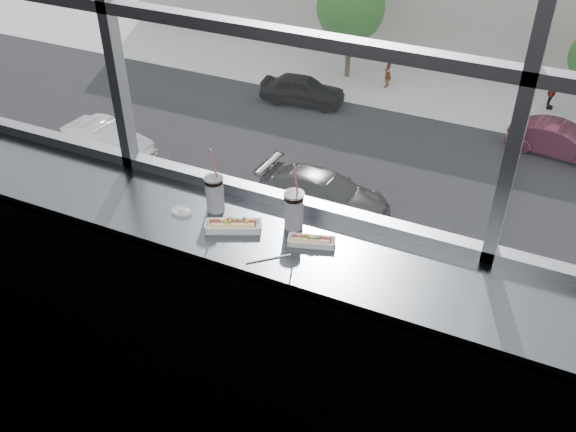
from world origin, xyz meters
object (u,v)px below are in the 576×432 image
at_px(loose_straw, 269,259).
at_px(car_far_b, 561,135).
at_px(soda_cup_right, 294,208).
at_px(pedestrian_a, 388,70).
at_px(hotdog_tray_left, 233,225).
at_px(pedestrian_b, 553,89).
at_px(wrapper, 182,211).
at_px(tree_left, 351,8).
at_px(car_far_a, 303,85).
at_px(car_near_a, 107,134).
at_px(hotdog_tray_right, 312,240).
at_px(car_near_b, 325,188).
at_px(soda_cup_left, 215,192).

height_order(loose_straw, car_far_b, loose_straw).
relative_size(soda_cup_right, pedestrian_a, 0.21).
relative_size(hotdog_tray_left, pedestrian_b, 0.14).
distance_m(wrapper, car_far_b, 26.79).
distance_m(soda_cup_right, pedestrian_a, 30.87).
relative_size(car_far_b, pedestrian_b, 2.76).
distance_m(wrapper, tree_left, 30.90).
bearing_deg(car_far_a, car_near_a, 138.51).
distance_m(car_near_a, pedestrian_b, 20.74).
distance_m(hotdog_tray_left, hotdog_tray_right, 0.40).
height_order(soda_cup_right, pedestrian_a, soda_cup_right).
distance_m(hotdog_tray_right, car_near_a, 25.45).
relative_size(car_near_b, pedestrian_b, 2.94).
relative_size(soda_cup_left, car_near_b, 0.06).
bearing_deg(car_far_a, hotdog_tray_left, -164.24).
distance_m(hotdog_tray_left, car_near_a, 25.24).
height_order(hotdog_tray_left, car_near_b, hotdog_tray_left).
height_order(hotdog_tray_right, loose_straw, hotdog_tray_right).
height_order(loose_straw, pedestrian_b, loose_straw).
xyz_separation_m(loose_straw, pedestrian_a, (-7.35, 28.07, -11.15)).
bearing_deg(hotdog_tray_right, hotdog_tray_left, 171.04).
xyz_separation_m(car_near_a, pedestrian_a, (8.63, 11.63, -0.03)).
xyz_separation_m(hotdog_tray_left, pedestrian_a, (-7.09, 27.94, -11.17)).
distance_m(car_far_b, pedestrian_b, 4.59).
bearing_deg(soda_cup_right, car_far_b, 86.69).
bearing_deg(hotdog_tray_right, soda_cup_right, 128.56).
bearing_deg(car_near_b, pedestrian_b, -23.92).
height_order(wrapper, car_near_b, wrapper).
height_order(car_near_b, car_far_b, car_near_b).
distance_m(hotdog_tray_left, wrapper, 0.31).
xyz_separation_m(hotdog_tray_right, car_near_b, (-6.20, 16.25, -11.08)).
height_order(car_far_a, car_near_b, car_near_b).
height_order(hotdog_tray_left, hotdog_tray_right, hotdog_tray_left).
xyz_separation_m(pedestrian_b, pedestrian_a, (-7.90, -0.88, -0.09)).
relative_size(soda_cup_left, car_far_a, 0.07).
xyz_separation_m(soda_cup_right, car_far_a, (-10.50, 24.15, -11.21)).
bearing_deg(hotdog_tray_right, car_near_b, 93.73).
xyz_separation_m(soda_cup_left, car_far_a, (-10.08, 24.19, -11.21)).
xyz_separation_m(soda_cup_right, wrapper, (-0.56, -0.14, -0.10)).
distance_m(wrapper, pedestrian_a, 30.83).
distance_m(car_near_b, tree_left, 12.80).
bearing_deg(car_near_a, loose_straw, -129.19).
xyz_separation_m(loose_straw, wrapper, (-0.56, 0.14, 0.01)).
bearing_deg(pedestrian_a, pedestrian_b, 96.37).
bearing_deg(car_far_a, car_near_b, -158.11).
height_order(soda_cup_right, car_near_a, soda_cup_right).
height_order(hotdog_tray_left, car_near_a, hotdog_tray_left).
relative_size(car_far_a, car_far_b, 1.02).
relative_size(pedestrian_b, pedestrian_a, 1.10).
height_order(hotdog_tray_right, car_near_b, hotdog_tray_right).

